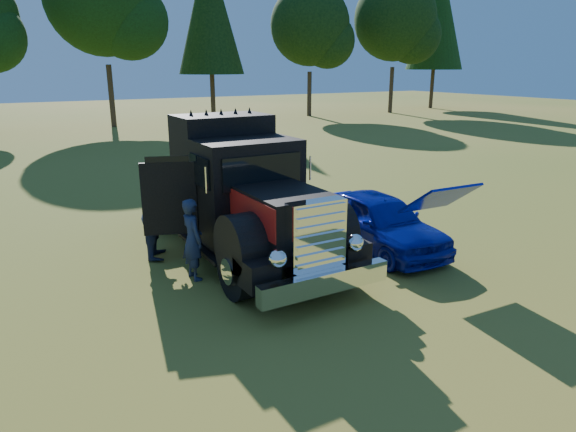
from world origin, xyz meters
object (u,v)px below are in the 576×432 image
at_px(spectator_near, 193,239).
at_px(spectator_far, 158,214).
at_px(diamond_t_truck, 240,198).
at_px(hotrod_coupe, 379,221).

relative_size(spectator_near, spectator_far, 0.84).
relative_size(diamond_t_truck, hotrod_coupe, 1.74).
xyz_separation_m(hotrod_coupe, spectator_far, (-4.46, 2.02, 0.31)).
xyz_separation_m(diamond_t_truck, spectator_far, (-1.59, 0.74, -0.31)).
relative_size(diamond_t_truck, spectator_near, 4.41).
relative_size(diamond_t_truck, spectator_far, 3.68).
xyz_separation_m(diamond_t_truck, hotrod_coupe, (2.87, -1.28, -0.62)).
height_order(diamond_t_truck, spectator_far, diamond_t_truck).
bearing_deg(diamond_t_truck, spectator_far, 155.02).
bearing_deg(spectator_near, spectator_far, 2.88).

